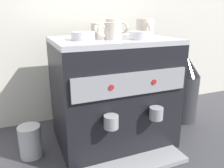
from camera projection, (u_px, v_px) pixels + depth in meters
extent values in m
plane|color=#38383D|center=(112.00, 138.00, 1.14)|extent=(4.00, 4.00, 0.00)
cube|color=silver|center=(89.00, 39.00, 1.31)|extent=(2.80, 0.03, 0.92)
cube|color=black|center=(112.00, 93.00, 1.07)|extent=(0.52, 0.40, 0.48)
cube|color=#B7B7BC|center=(112.00, 40.00, 0.99)|extent=(0.52, 0.40, 0.02)
cube|color=#939399|center=(133.00, 84.00, 0.86)|extent=(0.48, 0.01, 0.09)
cylinder|color=red|center=(111.00, 87.00, 0.82)|extent=(0.02, 0.01, 0.02)
cylinder|color=red|center=(154.00, 82.00, 0.88)|extent=(0.02, 0.01, 0.02)
cube|color=#939399|center=(135.00, 165.00, 0.92)|extent=(0.44, 0.12, 0.02)
cylinder|color=#939399|center=(111.00, 122.00, 0.84)|extent=(0.06, 0.06, 0.05)
cylinder|color=#939399|center=(156.00, 113.00, 0.91)|extent=(0.06, 0.06, 0.05)
cylinder|color=beige|center=(113.00, 27.00, 1.08)|extent=(0.07, 0.07, 0.08)
torus|color=beige|center=(122.00, 27.00, 1.08)|extent=(0.06, 0.03, 0.06)
cylinder|color=beige|center=(145.00, 28.00, 1.03)|extent=(0.08, 0.08, 0.08)
torus|color=beige|center=(149.00, 29.00, 0.98)|extent=(0.03, 0.06, 0.06)
cylinder|color=beige|center=(113.00, 31.00, 0.93)|extent=(0.07, 0.07, 0.07)
torus|color=beige|center=(103.00, 31.00, 0.90)|extent=(0.05, 0.02, 0.05)
cylinder|color=beige|center=(99.00, 30.00, 1.03)|extent=(0.07, 0.07, 0.06)
torus|color=beige|center=(96.00, 31.00, 0.99)|extent=(0.04, 0.05, 0.05)
cylinder|color=white|center=(141.00, 35.00, 0.93)|extent=(0.10, 0.10, 0.03)
cylinder|color=white|center=(141.00, 38.00, 0.94)|extent=(0.05, 0.05, 0.01)
cylinder|color=white|center=(83.00, 36.00, 0.90)|extent=(0.10, 0.10, 0.03)
cylinder|color=white|center=(83.00, 39.00, 0.91)|extent=(0.05, 0.05, 0.01)
cylinder|color=#333338|center=(183.00, 98.00, 1.31)|extent=(0.17, 0.17, 0.27)
cone|color=black|center=(186.00, 65.00, 1.25)|extent=(0.17, 0.17, 0.12)
cylinder|color=#B7B7BC|center=(30.00, 141.00, 0.98)|extent=(0.10, 0.10, 0.14)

